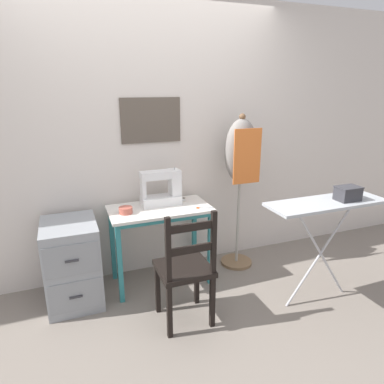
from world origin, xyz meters
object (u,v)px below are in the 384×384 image
(fabric_bowl, at_px, (126,210))
(thread_spool_near_machine, at_px, (184,200))
(wooden_chair, at_px, (185,270))
(sewing_machine, at_px, (163,189))
(dress_form, at_px, (241,159))
(scissors, at_px, (202,208))
(filing_cabinet, at_px, (72,263))
(storage_box, at_px, (348,193))
(ironing_board, at_px, (326,208))

(fabric_bowl, xyz_separation_m, thread_spool_near_machine, (0.57, 0.13, -0.01))
(wooden_chair, bearing_deg, fabric_bowl, 118.09)
(sewing_machine, relative_size, dress_form, 0.24)
(sewing_machine, distance_m, thread_spool_near_machine, 0.24)
(sewing_machine, height_order, wooden_chair, sewing_machine)
(scissors, bearing_deg, sewing_machine, 141.24)
(fabric_bowl, bearing_deg, thread_spool_near_machine, 12.38)
(sewing_machine, height_order, scissors, sewing_machine)
(filing_cabinet, height_order, storage_box, storage_box)
(wooden_chair, distance_m, filing_cabinet, 1.00)
(wooden_chair, xyz_separation_m, filing_cabinet, (-0.79, 0.60, -0.10))
(wooden_chair, xyz_separation_m, dress_form, (0.81, 0.67, 0.66))
(fabric_bowl, height_order, ironing_board, ironing_board)
(fabric_bowl, height_order, scissors, fabric_bowl)
(filing_cabinet, bearing_deg, wooden_chair, -37.32)
(sewing_machine, height_order, thread_spool_near_machine, sewing_machine)
(sewing_machine, bearing_deg, thread_spool_near_machine, 1.99)
(ironing_board, xyz_separation_m, storage_box, (0.17, -0.03, 0.11))
(sewing_machine, relative_size, fabric_bowl, 3.21)
(thread_spool_near_machine, relative_size, storage_box, 0.18)
(fabric_bowl, bearing_deg, dress_form, 3.64)
(filing_cabinet, distance_m, dress_form, 1.78)
(scissors, height_order, filing_cabinet, scissors)
(filing_cabinet, bearing_deg, sewing_machine, 7.82)
(sewing_machine, distance_m, scissors, 0.40)
(sewing_machine, height_order, dress_form, dress_form)
(filing_cabinet, relative_size, ironing_board, 0.72)
(dress_form, height_order, ironing_board, dress_form)
(fabric_bowl, xyz_separation_m, wooden_chair, (0.32, -0.60, -0.32))
(scissors, bearing_deg, filing_cabinet, 174.12)
(ironing_board, bearing_deg, dress_form, 113.42)
(wooden_chair, relative_size, storage_box, 4.88)
(fabric_bowl, height_order, dress_form, dress_form)
(filing_cabinet, bearing_deg, ironing_board, -20.60)
(scissors, relative_size, filing_cabinet, 0.21)
(thread_spool_near_machine, height_order, ironing_board, ironing_board)
(sewing_machine, bearing_deg, scissors, -38.76)
(filing_cabinet, distance_m, ironing_board, 2.14)
(fabric_bowl, distance_m, filing_cabinet, 0.63)
(scissors, height_order, ironing_board, ironing_board)
(ironing_board, bearing_deg, thread_spool_near_machine, 136.78)
(fabric_bowl, bearing_deg, wooden_chair, -61.91)
(sewing_machine, relative_size, filing_cabinet, 0.52)
(wooden_chair, relative_size, dress_form, 0.62)
(sewing_machine, distance_m, ironing_board, 1.40)
(wooden_chair, xyz_separation_m, ironing_board, (1.16, -0.13, 0.39))
(fabric_bowl, bearing_deg, sewing_machine, 17.69)
(dress_form, bearing_deg, wooden_chair, -140.30)
(sewing_machine, xyz_separation_m, ironing_board, (1.11, -0.85, -0.05))
(dress_form, bearing_deg, filing_cabinet, -177.52)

